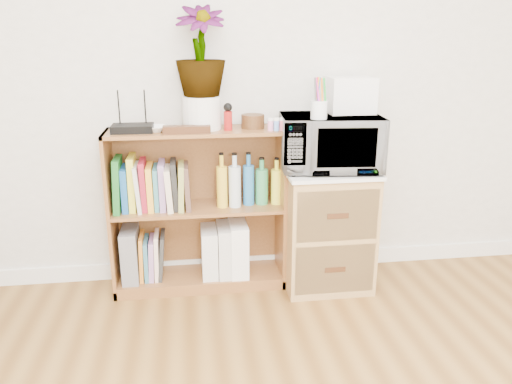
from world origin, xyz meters
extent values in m
cube|color=white|center=(0.00, 2.24, 0.05)|extent=(4.00, 0.02, 0.10)
cube|color=brown|center=(-0.35, 2.10, 0.47)|extent=(1.00, 0.30, 0.95)
cube|color=#9E7542|center=(0.40, 2.02, 0.35)|extent=(0.50, 0.45, 0.70)
imported|color=white|center=(0.40, 2.02, 0.87)|extent=(0.59, 0.43, 0.31)
cylinder|color=white|center=(0.30, 1.91, 1.07)|extent=(0.09, 0.09, 0.10)
cube|color=white|center=(0.53, 2.10, 1.13)|extent=(0.25, 0.21, 0.20)
cube|color=black|center=(-0.69, 2.08, 0.97)|extent=(0.22, 0.15, 0.04)
imported|color=white|center=(-0.57, 2.07, 0.97)|extent=(0.13, 0.13, 0.03)
cylinder|color=white|center=(-0.31, 2.12, 1.04)|extent=(0.21, 0.21, 0.18)
imported|color=#2F7735|center=(-0.31, 2.12, 1.37)|extent=(0.27, 0.27, 0.48)
cube|color=#331E0E|center=(-0.40, 2.00, 0.97)|extent=(0.25, 0.06, 0.04)
cylinder|color=maroon|center=(-0.17, 2.06, 1.00)|extent=(0.05, 0.05, 0.10)
cylinder|color=#3D2610|center=(-0.03, 2.11, 0.99)|extent=(0.13, 0.13, 0.08)
cube|color=pink|center=(0.09, 2.01, 0.98)|extent=(0.11, 0.04, 0.05)
cube|color=slate|center=(-0.75, 2.10, 0.23)|extent=(0.09, 0.25, 0.31)
cube|color=silver|center=(-0.29, 2.09, 0.21)|extent=(0.09, 0.23, 0.29)
cube|color=silver|center=(-0.19, 2.09, 0.22)|extent=(0.10, 0.24, 0.30)
cube|color=white|center=(-0.12, 2.09, 0.23)|extent=(0.10, 0.26, 0.32)
cube|color=#1B6624|center=(-0.79, 2.10, 0.65)|extent=(0.05, 0.20, 0.31)
cube|color=#195399|center=(-0.75, 2.10, 0.62)|extent=(0.04, 0.20, 0.25)
cube|color=yellow|center=(-0.71, 2.10, 0.65)|extent=(0.04, 0.20, 0.31)
cube|color=beige|center=(-0.68, 2.10, 0.63)|extent=(0.04, 0.20, 0.26)
cube|color=#A31C31|center=(-0.65, 2.10, 0.64)|extent=(0.04, 0.20, 0.28)
cube|color=gold|center=(-0.61, 2.10, 0.63)|extent=(0.04, 0.20, 0.26)
cube|color=teal|center=(-0.58, 2.10, 0.62)|extent=(0.03, 0.20, 0.24)
cube|color=#9772AB|center=(-0.55, 2.10, 0.64)|extent=(0.03, 0.20, 0.27)
cube|color=beige|center=(-0.51, 2.10, 0.62)|extent=(0.04, 0.20, 0.24)
cube|color=#252525|center=(-0.48, 2.10, 0.64)|extent=(0.04, 0.20, 0.27)
cube|color=#9A9E48|center=(-0.44, 2.10, 0.63)|extent=(0.04, 0.20, 0.26)
cube|color=brown|center=(-0.41, 2.10, 0.63)|extent=(0.04, 0.20, 0.26)
cylinder|color=gold|center=(-0.21, 2.10, 0.65)|extent=(0.06, 0.06, 0.31)
cylinder|color=silver|center=(-0.14, 2.10, 0.65)|extent=(0.07, 0.07, 0.31)
cylinder|color=#2570B1|center=(-0.05, 2.10, 0.65)|extent=(0.07, 0.07, 0.30)
cylinder|color=#379759|center=(0.02, 2.10, 0.63)|extent=(0.07, 0.07, 0.27)
cylinder|color=yellow|center=(0.11, 2.10, 0.63)|extent=(0.06, 0.06, 0.27)
cylinder|color=#A1ABB4|center=(0.19, 2.10, 0.66)|extent=(0.07, 0.07, 0.31)
cube|color=orange|center=(-0.69, 2.10, 0.20)|extent=(0.03, 0.19, 0.27)
cube|color=teal|center=(-0.66, 2.10, 0.19)|extent=(0.03, 0.19, 0.24)
cube|color=#A674AF|center=(-0.63, 2.10, 0.19)|extent=(0.04, 0.19, 0.24)
cube|color=beige|center=(-0.60, 2.10, 0.21)|extent=(0.03, 0.19, 0.27)
cube|color=#2B2B2B|center=(-0.58, 2.10, 0.21)|extent=(0.05, 0.19, 0.27)
camera|label=1|loc=(-0.39, -0.67, 1.45)|focal=35.00mm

